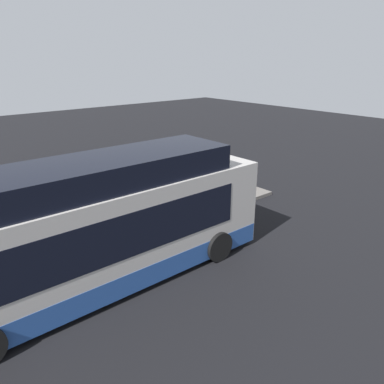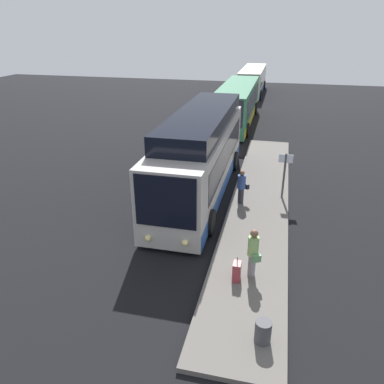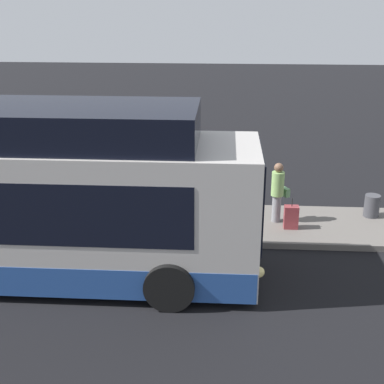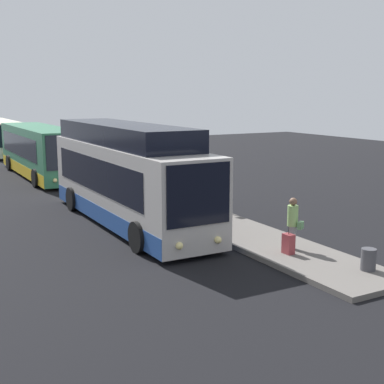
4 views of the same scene
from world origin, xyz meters
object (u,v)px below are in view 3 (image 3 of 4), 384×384
Objects in this scene: passenger_waiting at (278,190)px; trash_bin at (372,206)px; suitcase at (291,217)px; passenger_boarding at (77,201)px; sign_post at (58,161)px.

passenger_waiting is 2.91m from trash_bin.
trash_bin is (2.44, 1.00, -0.00)m from suitcase.
passenger_boarding is 0.73× the size of sign_post.
passenger_waiting is 6.59m from sign_post.
sign_post reaches higher than trash_bin.
passenger_waiting is at bearing -169.13° from trash_bin.
trash_bin is (8.26, 1.52, -0.54)m from passenger_boarding.
trash_bin is (2.79, 0.54, -0.62)m from passenger_waiting.
sign_post is at bearing 79.00° from passenger_boarding.
suitcase is at bearing -35.19° from passenger_boarding.
passenger_boarding is at bearing -169.60° from trash_bin.
suitcase reaches higher than trash_bin.
sign_post is (-1.05, 1.87, 0.53)m from passenger_boarding.
sign_post reaches higher than passenger_boarding.
trash_bin is at bearing -2.16° from sign_post.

